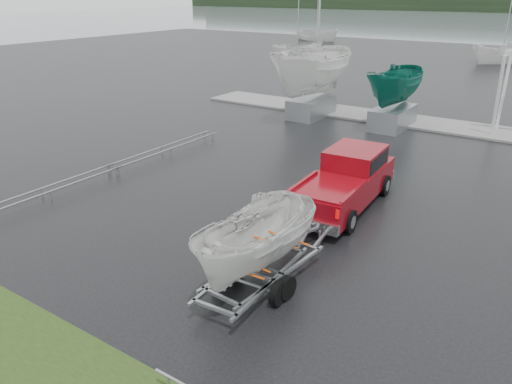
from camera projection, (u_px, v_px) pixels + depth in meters
The scene contains 12 objects.
ground_plane at pixel (344, 210), 16.63m from camera, with size 120.00×120.00×0.00m, color black.
dock at pixel (447, 126), 26.58m from camera, with size 30.00×3.00×0.12m, color gray.
pickup_truck at pixel (347, 178), 16.76m from camera, with size 2.26×5.53×1.80m.
trailer_hitched at pixel (253, 195), 11.22m from camera, with size 1.81×3.66×4.64m.
trailer_parked at pixel (265, 197), 11.57m from camera, with size 1.82×3.68×4.28m.
keelboat_0 at pixel (314, 36), 27.09m from camera, with size 2.81×3.20×10.99m.
keelboat_1 at pixel (398, 66), 25.27m from camera, with size 2.06×3.20×6.57m.
mast_rack_0 at pixel (166, 148), 21.93m from camera, with size 0.56×6.50×0.06m.
mast_rack_1 at pixel (46, 190), 17.33m from camera, with size 0.56×6.50×0.06m.
moored_boat_0 at pixel (297, 55), 55.71m from camera, with size 3.10×3.10×10.88m.
moored_boat_1 at pixel (501, 62), 50.12m from camera, with size 4.11×4.14×11.96m.
moored_boat_4 at pixel (316, 40), 71.76m from camera, with size 2.99×2.93×11.50m.
Camera 1 is at (6.07, -14.22, 6.82)m, focal length 35.00 mm.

